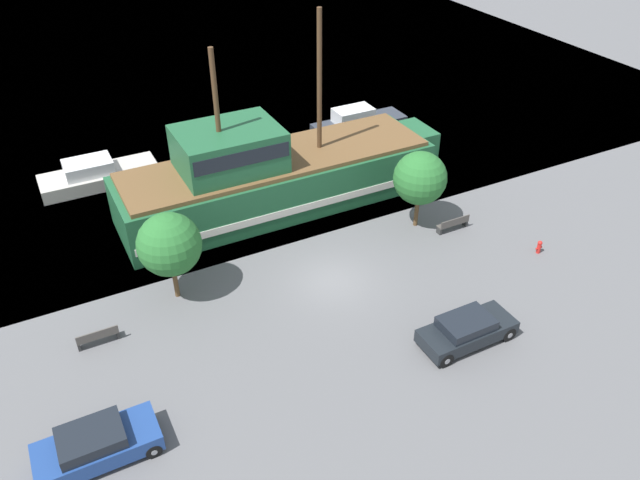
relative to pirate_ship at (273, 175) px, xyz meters
The scene contains 12 objects.
ground_plane 8.44m from the pirate_ship, 92.58° to the right, with size 160.00×160.00×0.00m, color #5B5B5E.
water_surface 35.87m from the pirate_ship, 90.59° to the left, with size 80.00×80.00×0.00m, color slate.
pirate_ship is the anchor object (origin of this frame).
moored_boat_dockside 11.80m from the pirate_ship, 139.86° to the left, with size 7.28×2.59×1.72m.
moored_boat_outer 11.52m from the pirate_ship, 33.43° to the left, with size 7.04×2.17×2.08m.
parked_car_curb_front 15.17m from the pirate_ship, 78.97° to the right, with size 4.49×1.88×1.38m.
parked_car_curb_mid 18.82m from the pirate_ship, 134.08° to the right, with size 4.47×2.00×1.44m.
fire_hydrant 15.58m from the pirate_ship, 46.13° to the right, with size 0.42×0.25×0.76m.
bench_promenade_east 14.06m from the pirate_ship, 148.17° to the right, with size 1.85×0.45×0.85m.
bench_promenade_west 10.90m from the pirate_ship, 42.39° to the right, with size 1.96×0.45×0.85m.
tree_row_east 9.66m from the pirate_ship, 143.66° to the right, with size 3.06×3.06×4.63m.
tree_row_mideast 8.70m from the pirate_ship, 42.42° to the right, with size 2.99×2.99×4.59m.
Camera 1 is at (-12.04, -21.90, 19.93)m, focal length 35.00 mm.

